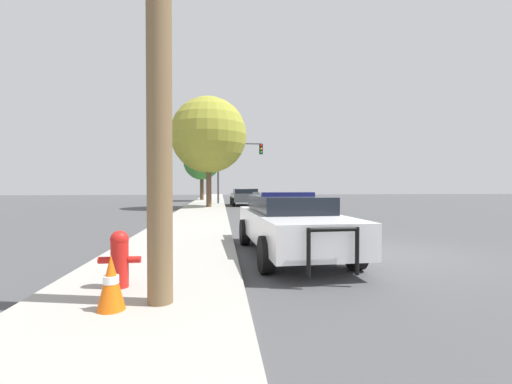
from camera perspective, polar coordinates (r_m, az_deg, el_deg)
ground_plane at (r=8.99m, az=20.59°, el=-9.65°), size 110.00×110.00×0.00m
sidewalk_left at (r=8.14m, az=-14.11°, el=-10.28°), size 3.00×110.00×0.13m
police_car at (r=8.28m, az=5.70°, el=-5.10°), size 2.25×5.31×1.50m
fire_hydrant at (r=5.62m, az=-21.77°, el=-10.04°), size 0.62×0.27×0.86m
utility_pole at (r=5.13m, az=-15.89°, el=26.77°), size 1.40×0.33×7.38m
traffic_light at (r=29.79m, az=-3.36°, el=5.38°), size 3.96×0.35×5.33m
car_background_distant at (r=45.71m, az=-0.65°, el=-0.16°), size 2.23×4.46×1.24m
car_background_midblock at (r=28.62m, az=-2.31°, el=-0.74°), size 1.96×4.58×1.39m
tree_sidewalk_mid at (r=25.14m, az=-7.89°, el=9.38°), size 5.45×5.45×7.90m
tree_sidewalk_far at (r=37.34m, az=-9.03°, el=5.01°), size 3.92×3.92×6.08m
traffic_cone at (r=4.70m, az=-23.01°, el=-13.67°), size 0.34×0.34×0.68m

